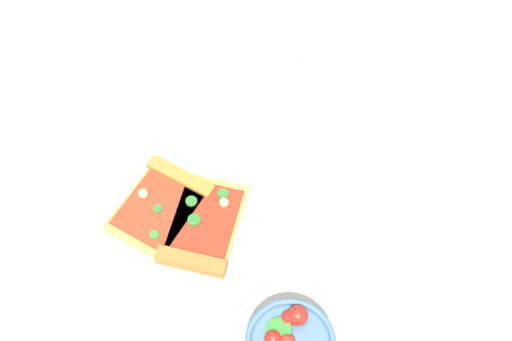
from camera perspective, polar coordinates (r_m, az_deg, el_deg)
The scene contains 6 objects.
ground_plane at distance 0.92m, azimuth -5.92°, elevation -5.18°, with size 2.40×2.40×0.00m, color beige.
plate at distance 0.92m, azimuth -6.82°, elevation -4.31°, with size 0.27×0.27×0.01m, color white.
pizza_slice_near at distance 0.89m, azimuth -4.65°, elevation -5.15°, with size 0.10×0.14×0.02m.
pizza_slice_far at distance 0.92m, azimuth -7.87°, elevation -2.68°, with size 0.13×0.15×0.02m.
soda_glass at distance 0.96m, azimuth -0.39°, elevation 6.82°, with size 0.08×0.08×0.13m.
pepper_shaker at distance 1.04m, azimuth 4.21°, elevation 9.50°, with size 0.03×0.03×0.07m.
Camera 1 is at (-0.17, 0.36, 0.82)m, focal length 46.86 mm.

